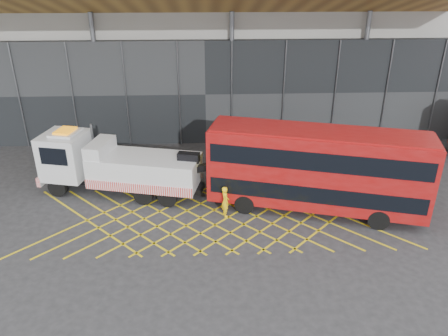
{
  "coord_description": "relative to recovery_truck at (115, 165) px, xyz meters",
  "views": [
    {
      "loc": [
        2.01,
        -21.28,
        13.22
      ],
      "look_at": [
        3.0,
        1.5,
        2.4
      ],
      "focal_mm": 35.0,
      "sensor_mm": 36.0,
      "label": 1
    }
  ],
  "objects": [
    {
      "name": "bus_towed",
      "position": [
        11.85,
        -2.7,
        0.87
      ],
      "size": [
        12.43,
        5.97,
        4.95
      ],
      "rotation": [
        0.0,
        0.0,
        -0.27
      ],
      "color": "maroon",
      "rests_on": "ground_plane"
    },
    {
      "name": "recovery_truck",
      "position": [
        0.0,
        0.0,
        0.0
      ],
      "size": [
        11.67,
        4.92,
        4.06
      ],
      "rotation": [
        0.0,
        0.0,
        -0.22
      ],
      "color": "black",
      "rests_on": "ground_plane"
    },
    {
      "name": "road_markings",
      "position": [
        6.07,
        -3.32,
        -1.87
      ],
      "size": [
        21.56,
        7.16,
        0.01
      ],
      "color": "yellow",
      "rests_on": "ground_plane"
    },
    {
      "name": "construction_building",
      "position": [
        5.59,
        15.07,
        7.1
      ],
      "size": [
        55.0,
        23.97,
        18.0
      ],
      "color": "gray",
      "rests_on": "ground_plane"
    },
    {
      "name": "ground_plane",
      "position": [
        3.67,
        -3.32,
        -1.87
      ],
      "size": [
        120.0,
        120.0,
        0.0
      ],
      "primitive_type": "plane",
      "color": "#28292B"
    },
    {
      "name": "worker",
      "position": [
        6.68,
        -3.13,
        -0.95
      ],
      "size": [
        0.59,
        0.76,
        1.85
      ],
      "primitive_type": "imported",
      "rotation": [
        0.0,
        0.0,
        1.82
      ],
      "color": "yellow",
      "rests_on": "ground_plane"
    }
  ]
}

